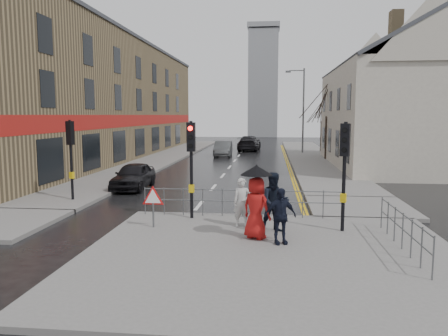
% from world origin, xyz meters
% --- Properties ---
extents(ground, '(120.00, 120.00, 0.00)m').
position_xyz_m(ground, '(0.00, 0.00, 0.00)').
color(ground, black).
rests_on(ground, ground).
extents(near_pavement, '(10.00, 9.00, 0.14)m').
position_xyz_m(near_pavement, '(3.00, -3.50, 0.07)').
color(near_pavement, '#605E5B').
rests_on(near_pavement, ground).
extents(left_pavement, '(4.00, 44.00, 0.14)m').
position_xyz_m(left_pavement, '(-6.50, 23.00, 0.07)').
color(left_pavement, '#605E5B').
rests_on(left_pavement, ground).
extents(right_pavement, '(4.00, 40.00, 0.14)m').
position_xyz_m(right_pavement, '(6.50, 25.00, 0.07)').
color(right_pavement, '#605E5B').
rests_on(right_pavement, ground).
extents(pavement_bridge_right, '(4.00, 4.20, 0.14)m').
position_xyz_m(pavement_bridge_right, '(6.50, 3.00, 0.07)').
color(pavement_bridge_right, '#605E5B').
rests_on(pavement_bridge_right, ground).
extents(building_left_terrace, '(8.00, 42.00, 10.00)m').
position_xyz_m(building_left_terrace, '(-12.00, 22.00, 5.00)').
color(building_left_terrace, olive).
rests_on(building_left_terrace, ground).
extents(building_right_cream, '(9.00, 16.40, 10.10)m').
position_xyz_m(building_right_cream, '(12.00, 18.00, 4.78)').
color(building_right_cream, beige).
rests_on(building_right_cream, ground).
extents(church_tower, '(5.00, 5.00, 18.00)m').
position_xyz_m(church_tower, '(1.50, 62.00, 9.00)').
color(church_tower, gray).
rests_on(church_tower, ground).
extents(traffic_signal_near_left, '(0.28, 0.27, 3.40)m').
position_xyz_m(traffic_signal_near_left, '(0.20, 0.20, 2.46)').
color(traffic_signal_near_left, black).
rests_on(traffic_signal_near_left, near_pavement).
extents(traffic_signal_near_right, '(0.34, 0.33, 3.40)m').
position_xyz_m(traffic_signal_near_right, '(5.20, -1.00, 2.46)').
color(traffic_signal_near_right, black).
rests_on(traffic_signal_near_right, near_pavement).
extents(traffic_signal_far_left, '(0.34, 0.33, 3.40)m').
position_xyz_m(traffic_signal_far_left, '(-5.50, 3.00, 2.46)').
color(traffic_signal_far_left, black).
rests_on(traffic_signal_far_left, left_pavement).
extents(guard_railing_front, '(7.14, 0.04, 1.00)m').
position_xyz_m(guard_railing_front, '(1.95, 0.60, 0.86)').
color(guard_railing_front, '#595B5E').
rests_on(guard_railing_front, near_pavement).
extents(guard_railing_side, '(0.04, 4.54, 1.00)m').
position_xyz_m(guard_railing_side, '(6.50, -2.75, 0.84)').
color(guard_railing_side, '#595B5E').
rests_on(guard_railing_side, near_pavement).
extents(warning_sign, '(0.80, 0.07, 1.35)m').
position_xyz_m(warning_sign, '(-0.80, -1.21, 1.04)').
color(warning_sign, '#595B5E').
rests_on(warning_sign, near_pavement).
extents(street_lamp, '(1.83, 0.25, 8.00)m').
position_xyz_m(street_lamp, '(5.82, 28.00, 4.71)').
color(street_lamp, '#595B5E').
rests_on(street_lamp, right_pavement).
extents(tree_near, '(2.40, 2.40, 6.58)m').
position_xyz_m(tree_near, '(7.50, 22.00, 5.14)').
color(tree_near, black).
rests_on(tree_near, right_pavement).
extents(tree_far, '(2.40, 2.40, 5.64)m').
position_xyz_m(tree_far, '(8.00, 30.00, 4.42)').
color(tree_far, black).
rests_on(tree_far, right_pavement).
extents(pedestrian_a, '(0.63, 0.47, 1.58)m').
position_xyz_m(pedestrian_a, '(2.04, -0.77, 0.93)').
color(pedestrian_a, '#BCBCB8').
rests_on(pedestrian_a, near_pavement).
extents(pedestrian_b, '(1.03, 0.88, 1.85)m').
position_xyz_m(pedestrian_b, '(3.08, -1.32, 1.07)').
color(pedestrian_b, black).
rests_on(pedestrian_b, near_pavement).
extents(pedestrian_with_umbrella, '(1.06, 0.96, 2.16)m').
position_xyz_m(pedestrian_with_umbrella, '(2.54, -2.13, 1.29)').
color(pedestrian_with_umbrella, '#A11412').
rests_on(pedestrian_with_umbrella, near_pavement).
extents(pedestrian_d, '(1.00, 0.65, 1.59)m').
position_xyz_m(pedestrian_d, '(3.22, -2.59, 0.93)').
color(pedestrian_d, black).
rests_on(pedestrian_d, near_pavement).
extents(car_parked, '(1.61, 3.92, 1.33)m').
position_xyz_m(car_parked, '(-4.00, 6.73, 0.67)').
color(car_parked, black).
rests_on(car_parked, ground).
extents(car_mid, '(1.61, 4.28, 1.40)m').
position_xyz_m(car_mid, '(-1.38, 24.82, 0.70)').
color(car_mid, '#424547').
rests_on(car_mid, ground).
extents(car_far, '(2.46, 5.45, 1.55)m').
position_xyz_m(car_far, '(0.66, 31.65, 0.77)').
color(car_far, black).
rests_on(car_far, ground).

